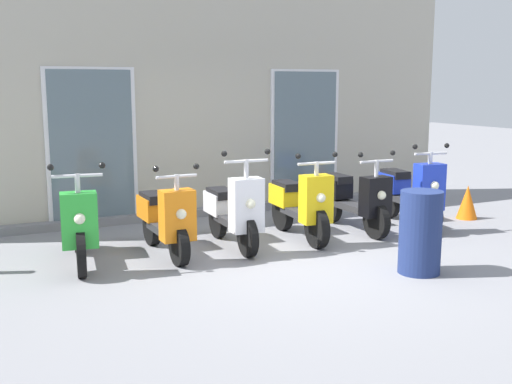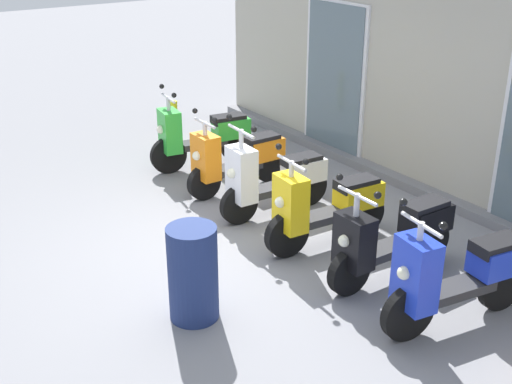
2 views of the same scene
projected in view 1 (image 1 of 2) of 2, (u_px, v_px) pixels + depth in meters
name	position (u px, v px, depth m)	size (l,w,h in m)	color
ground_plane	(307.00, 263.00, 7.25)	(40.00, 40.00, 0.00)	gray
storefront_facade	(203.00, 103.00, 9.80)	(9.08, 0.50, 3.66)	#B2AD9E
scooter_green	(78.00, 223.00, 7.10)	(0.62, 1.60, 1.24)	black
scooter_orange	(165.00, 218.00, 7.50)	(0.55, 1.50, 1.17)	black
scooter_white	(233.00, 210.00, 7.85)	(0.62, 1.53, 1.29)	black
scooter_yellow	(300.00, 204.00, 8.29)	(0.59, 1.58, 1.21)	black
scooter_black	(353.00, 198.00, 8.78)	(0.59, 1.62, 1.18)	black
scooter_blue	(410.00, 191.00, 9.06)	(0.61, 1.63, 1.25)	black
traffic_cone	(467.00, 202.00, 9.58)	(0.32, 0.32, 0.52)	orange
trash_bin	(420.00, 232.00, 6.79)	(0.46, 0.46, 0.92)	navy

